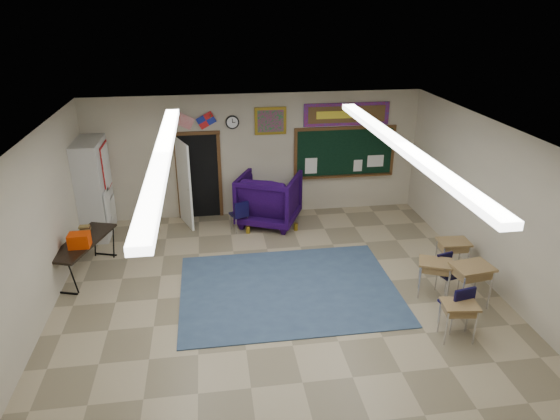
{
  "coord_description": "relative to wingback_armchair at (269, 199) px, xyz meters",
  "views": [
    {
      "loc": [
        -1.13,
        -7.09,
        5.03
      ],
      "look_at": [
        0.14,
        1.5,
        1.33
      ],
      "focal_mm": 32.0,
      "sensor_mm": 36.0,
      "label": 1
    }
  ],
  "objects": [
    {
      "name": "floor",
      "position": [
        -0.22,
        -3.86,
        -0.62
      ],
      "size": [
        9.0,
        9.0,
        0.0
      ],
      "primitive_type": "plane",
      "color": "tan",
      "rests_on": "ground"
    },
    {
      "name": "back_wall",
      "position": [
        -0.22,
        0.64,
        0.88
      ],
      "size": [
        8.0,
        0.04,
        3.0
      ],
      "primitive_type": "cube",
      "color": "#A69B87",
      "rests_on": "floor"
    },
    {
      "name": "left_wall",
      "position": [
        -4.22,
        -3.86,
        0.88
      ],
      "size": [
        0.04,
        9.0,
        3.0
      ],
      "primitive_type": "cube",
      "color": "#A69B87",
      "rests_on": "floor"
    },
    {
      "name": "right_wall",
      "position": [
        3.78,
        -3.86,
        0.88
      ],
      "size": [
        0.04,
        9.0,
        3.0
      ],
      "primitive_type": "cube",
      "color": "#A69B87",
      "rests_on": "floor"
    },
    {
      "name": "ceiling",
      "position": [
        -0.22,
        -3.86,
        2.38
      ],
      "size": [
        8.0,
        9.0,
        0.04
      ],
      "primitive_type": "cube",
      "color": "white",
      "rests_on": "back_wall"
    },
    {
      "name": "area_rug",
      "position": [
        -0.02,
        -3.06,
        -0.61
      ],
      "size": [
        4.0,
        3.0,
        0.02
      ],
      "primitive_type": "cube",
      "color": "#374F69",
      "rests_on": "floor"
    },
    {
      "name": "fluorescent_strips",
      "position": [
        -0.22,
        -3.86,
        2.32
      ],
      "size": [
        3.86,
        6.0,
        0.1
      ],
      "primitive_type": null,
      "color": "white",
      "rests_on": "ceiling"
    },
    {
      "name": "doorway",
      "position": [
        -1.72,
        0.49,
        0.44
      ],
      "size": [
        1.1,
        0.89,
        2.16
      ],
      "color": "black",
      "rests_on": "back_wall"
    },
    {
      "name": "chalkboard",
      "position": [
        1.98,
        0.6,
        0.84
      ],
      "size": [
        2.55,
        0.14,
        1.3
      ],
      "color": "#513117",
      "rests_on": "back_wall"
    },
    {
      "name": "bulletin_board",
      "position": [
        1.98,
        0.6,
        1.83
      ],
      "size": [
        2.1,
        0.05,
        0.55
      ],
      "color": "#B20F19",
      "rests_on": "back_wall"
    },
    {
      "name": "framed_art_print",
      "position": [
        0.13,
        0.6,
        1.73
      ],
      "size": [
        0.75,
        0.05,
        0.65
      ],
      "color": "olive",
      "rests_on": "back_wall"
    },
    {
      "name": "wall_clock",
      "position": [
        -0.77,
        0.6,
        1.73
      ],
      "size": [
        0.32,
        0.05,
        0.32
      ],
      "color": "black",
      "rests_on": "back_wall"
    },
    {
      "name": "wall_flags",
      "position": [
        -1.62,
        0.58,
        1.86
      ],
      "size": [
        1.16,
        0.06,
        0.7
      ],
      "primitive_type": null,
      "color": "red",
      "rests_on": "back_wall"
    },
    {
      "name": "storage_cabinet",
      "position": [
        -3.94,
        -0.01,
        0.48
      ],
      "size": [
        0.59,
        1.25,
        2.2
      ],
      "color": "#BAB9B5",
      "rests_on": "floor"
    },
    {
      "name": "wingback_armchair",
      "position": [
        0.0,
        0.0,
        0.0
      ],
      "size": [
        1.77,
        1.79,
        1.24
      ],
      "primitive_type": "imported",
      "rotation": [
        0.0,
        0.0,
        2.72
      ],
      "color": "#180533",
      "rests_on": "floor"
    },
    {
      "name": "student_chair_reading",
      "position": [
        -0.75,
        -0.34,
        -0.24
      ],
      "size": [
        0.49,
        0.49,
        0.77
      ],
      "primitive_type": null,
      "rotation": [
        0.0,
        0.0,
        3.51
      ],
      "color": "black",
      "rests_on": "floor"
    },
    {
      "name": "student_chair_desk_a",
      "position": [
        2.47,
        -4.59,
        -0.2
      ],
      "size": [
        0.49,
        0.49,
        0.84
      ],
      "primitive_type": null,
      "rotation": [
        0.0,
        0.0,
        3.33
      ],
      "color": "black",
      "rests_on": "floor"
    },
    {
      "name": "student_chair_desk_b",
      "position": [
        2.85,
        -3.58,
        -0.25
      ],
      "size": [
        0.45,
        0.45,
        0.74
      ],
      "primitive_type": null,
      "rotation": [
        0.0,
        0.0,
        0.26
      ],
      "color": "black",
      "rests_on": "floor"
    },
    {
      "name": "student_desk_front_left",
      "position": [
        2.54,
        -3.63,
        -0.23
      ],
      "size": [
        0.71,
        0.63,
        0.7
      ],
      "rotation": [
        0.0,
        0.0,
        -0.4
      ],
      "color": "olive",
      "rests_on": "floor"
    },
    {
      "name": "student_desk_front_right",
      "position": [
        3.23,
        -2.92,
        -0.23
      ],
      "size": [
        0.61,
        0.48,
        0.71
      ],
      "rotation": [
        0.0,
        0.0,
        -0.06
      ],
      "color": "olive",
      "rests_on": "floor"
    },
    {
      "name": "student_desk_back_left",
      "position": [
        2.38,
        -4.87,
        -0.26
      ],
      "size": [
        0.59,
        0.47,
        0.65
      ],
      "rotation": [
        0.0,
        0.0,
        -0.12
      ],
      "color": "olive",
      "rests_on": "floor"
    },
    {
      "name": "student_desk_back_right",
      "position": [
        3.02,
        -4.03,
        -0.17
      ],
      "size": [
        0.73,
        0.58,
        0.8
      ],
      "rotation": [
        0.0,
        0.0,
        0.13
      ],
      "color": "olive",
      "rests_on": "floor"
    },
    {
      "name": "folding_table",
      "position": [
        -3.87,
        -1.9,
        -0.23
      ],
      "size": [
        1.08,
        1.81,
        0.98
      ],
      "rotation": [
        0.0,
        0.0,
        -0.32
      ],
      "color": "black",
      "rests_on": "floor"
    },
    {
      "name": "wooden_stool",
      "position": [
        -2.81,
        -1.03,
        -0.35
      ],
      "size": [
        0.3,
        0.3,
        0.53
      ],
      "color": "#4C3416",
      "rests_on": "floor"
    }
  ]
}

